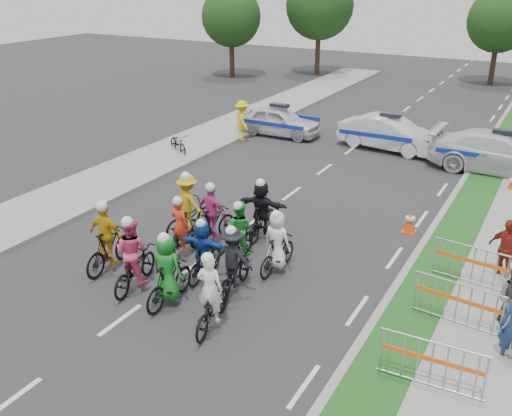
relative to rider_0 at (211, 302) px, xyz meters
The scene contains 30 objects.
ground 2.21m from the rider_0, 157.10° to the right, with size 90.00×90.00×0.00m, color #28282B.
curb_right 5.25m from the rider_0, 53.02° to the left, with size 0.20×60.00×0.12m, color gray.
grass_strip 5.70m from the rider_0, 47.36° to the left, with size 1.20×60.00×0.11m, color #1B4516.
sidewalk_right 7.04m from the rider_0, 36.49° to the left, with size 2.40×60.00×0.13m, color gray.
sidewalk_left 9.45m from the rider_0, 153.74° to the left, with size 3.00×60.00×0.13m, color gray.
rider_0 is the anchor object (origin of this frame).
rider_1 1.44m from the rider_0, 167.63° to the left, with size 0.80×1.81×1.89m.
rider_2 2.67m from the rider_0, 169.31° to the left, with size 0.99×2.01×1.96m.
rider_3 3.90m from the rider_0, 166.79° to the left, with size 1.03×1.93×1.99m.
rider_4 1.56m from the rider_0, 102.94° to the left, with size 1.07×1.84×1.81m.
rider_5 2.16m from the rider_0, 128.22° to the left, with size 1.37×1.64×1.70m.
rider_6 3.55m from the rider_0, 136.55° to the left, with size 0.86×1.84×1.80m.
rider_7 2.94m from the rider_0, 87.62° to the left, with size 0.77×1.71×1.77m.
rider_8 3.27m from the rider_0, 109.41° to the left, with size 0.81×1.75×1.72m.
rider_9 4.24m from the rider_0, 122.58° to the left, with size 1.00×1.85×1.88m.
rider_10 4.95m from the rider_0, 130.90° to the left, with size 1.19×2.03×1.98m.
rider_11 4.72m from the rider_0, 104.93° to the left, with size 1.52×1.81×1.87m.
police_car_0 15.90m from the rider_0, 111.48° to the left, with size 1.60×3.97×1.35m, color silver.
police_car_1 15.07m from the rider_0, 92.19° to the left, with size 1.54×4.43×1.46m, color silver.
police_car_2 14.71m from the rider_0, 73.64° to the left, with size 2.19×5.39×1.57m, color silver.
spectator_2 7.55m from the rider_0, 44.71° to the left, with size 1.00×0.42×1.70m, color maroon.
marshal_hiviz 14.95m from the rider_0, 117.65° to the left, with size 1.19×0.69×1.85m, color yellow.
barrier_0 4.75m from the rider_0, ahead, with size 2.00×0.50×1.12m, color #A5A8AD, non-canonical shape.
barrier_1 5.41m from the rider_0, 28.70° to the left, with size 2.00×0.50×1.12m, color #A5A8AD, non-canonical shape.
barrier_2 6.59m from the rider_0, 43.96° to the left, with size 2.00×0.50×1.12m, color #A5A8AD, non-canonical shape.
cone_0 7.49m from the rider_0, 70.23° to the left, with size 0.40×0.40×0.70m.
parked_bike 13.10m from the rider_0, 129.43° to the left, with size 0.57×1.64×0.86m, color black.
tree_0 31.71m from the rider_0, 120.42° to the left, with size 4.20×4.20×6.30m.
tree_3 33.32m from the rider_0, 109.37° to the left, with size 4.90×4.90×7.35m.
tree_4 33.38m from the rider_0, 88.20° to the left, with size 4.20×4.20×6.30m.
Camera 1 is at (8.03, -8.08, 7.42)m, focal length 40.00 mm.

